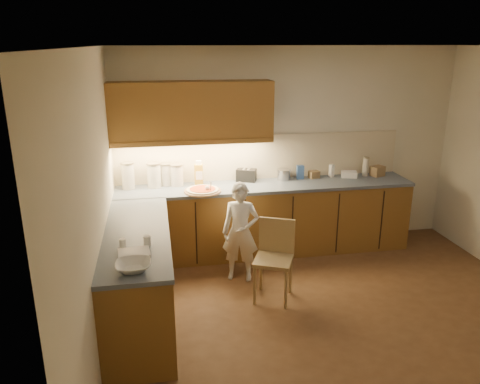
{
  "coord_description": "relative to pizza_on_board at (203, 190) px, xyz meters",
  "views": [
    {
      "loc": [
        -1.73,
        -3.81,
        2.63
      ],
      "look_at": [
        -0.8,
        1.2,
        1.0
      ],
      "focal_mm": 35.0,
      "sensor_mm": 36.0,
      "label": 1
    }
  ],
  "objects": [
    {
      "name": "room",
      "position": [
        1.19,
        -1.53,
        0.74
      ],
      "size": [
        4.54,
        4.5,
        2.62
      ],
      "color": "#53341C",
      "rests_on": "ground"
    },
    {
      "name": "l_counter",
      "position": [
        0.27,
        -0.28,
        -0.48
      ],
      "size": [
        3.77,
        2.62,
        0.92
      ],
      "color": "brown",
      "rests_on": "ground"
    },
    {
      "name": "backsplash",
      "position": [
        0.82,
        0.45,
        0.27
      ],
      "size": [
        3.75,
        0.02,
        0.58
      ],
      "primitive_type": "cube",
      "color": "beige",
      "rests_on": "l_counter"
    },
    {
      "name": "upper_cabinets",
      "position": [
        -0.08,
        0.29,
        0.91
      ],
      "size": [
        1.95,
        0.36,
        0.73
      ],
      "color": "brown",
      "rests_on": "ground"
    },
    {
      "name": "pizza_on_board",
      "position": [
        0.0,
        0.0,
        0.0
      ],
      "size": [
        0.44,
        0.44,
        0.18
      ],
      "rotation": [
        0.0,
        0.0,
        0.34
      ],
      "color": "#A57C52",
      "rests_on": "l_counter"
    },
    {
      "name": "child",
      "position": [
        0.37,
        -0.51,
        -0.36
      ],
      "size": [
        0.49,
        0.39,
        1.16
      ],
      "primitive_type": "imported",
      "rotation": [
        0.0,
        0.0,
        -0.31
      ],
      "color": "white",
      "rests_on": "ground"
    },
    {
      "name": "wooden_chair",
      "position": [
        0.65,
        -0.96,
        -0.44
      ],
      "size": [
        0.51,
        0.51,
        0.86
      ],
      "rotation": [
        0.0,
        0.0,
        -0.43
      ],
      "color": "tan",
      "rests_on": "ground"
    },
    {
      "name": "mixing_bowl",
      "position": [
        -0.76,
        -1.92,
        0.01
      ],
      "size": [
        0.28,
        0.28,
        0.07
      ],
      "primitive_type": "imported",
      "rotation": [
        0.0,
        0.0,
        0.01
      ],
      "color": "silver",
      "rests_on": "l_counter"
    },
    {
      "name": "canister_a",
      "position": [
        -0.88,
        0.3,
        0.15
      ],
      "size": [
        0.17,
        0.17,
        0.33
      ],
      "rotation": [
        0.0,
        0.0,
        0.04
      ],
      "color": "beige",
      "rests_on": "l_counter"
    },
    {
      "name": "canister_b",
      "position": [
        -0.57,
        0.31,
        0.14
      ],
      "size": [
        0.18,
        0.18,
        0.31
      ],
      "rotation": [
        0.0,
        0.0,
        0.1
      ],
      "color": "white",
      "rests_on": "l_counter"
    },
    {
      "name": "canister_c",
      "position": [
        -0.42,
        0.37,
        0.12
      ],
      "size": [
        0.15,
        0.15,
        0.28
      ],
      "rotation": [
        0.0,
        0.0,
        -0.27
      ],
      "color": "silver",
      "rests_on": "l_counter"
    },
    {
      "name": "canister_d",
      "position": [
        -0.29,
        0.33,
        0.12
      ],
      "size": [
        0.17,
        0.17,
        0.28
      ],
      "rotation": [
        0.0,
        0.0,
        0.19
      ],
      "color": "silver",
      "rests_on": "l_counter"
    },
    {
      "name": "oil_jug",
      "position": [
        -0.01,
        0.3,
        0.12
      ],
      "size": [
        0.12,
        0.09,
        0.31
      ],
      "rotation": [
        0.0,
        0.0,
        -0.18
      ],
      "color": "gold",
      "rests_on": "l_counter"
    },
    {
      "name": "toaster",
      "position": [
        0.6,
        0.36,
        0.06
      ],
      "size": [
        0.28,
        0.23,
        0.16
      ],
      "rotation": [
        0.0,
        0.0,
        -0.4
      ],
      "color": "black",
      "rests_on": "l_counter"
    },
    {
      "name": "steel_pot",
      "position": [
        1.09,
        0.33,
        0.05
      ],
      "size": [
        0.18,
        0.18,
        0.14
      ],
      "color": "#B5B4B9",
      "rests_on": "l_counter"
    },
    {
      "name": "blue_box",
      "position": [
        1.32,
        0.33,
        0.07
      ],
      "size": [
        0.09,
        0.07,
        0.18
      ],
      "primitive_type": "cube",
      "rotation": [
        0.0,
        0.0,
        -0.06
      ],
      "color": "#315393",
      "rests_on": "l_counter"
    },
    {
      "name": "card_box_a",
      "position": [
        1.52,
        0.33,
        0.03
      ],
      "size": [
        0.15,
        0.12,
        0.1
      ],
      "primitive_type": "cube",
      "rotation": [
        0.0,
        0.0,
        0.22
      ],
      "color": "#967A51",
      "rests_on": "l_counter"
    },
    {
      "name": "white_bottle",
      "position": [
        1.77,
        0.36,
        0.06
      ],
      "size": [
        0.07,
        0.07,
        0.16
      ],
      "primitive_type": "cube",
      "rotation": [
        0.0,
        0.0,
        0.34
      ],
      "color": "white",
      "rests_on": "l_counter"
    },
    {
      "name": "flat_pack",
      "position": [
        1.99,
        0.29,
        0.02
      ],
      "size": [
        0.23,
        0.19,
        0.08
      ],
      "primitive_type": "cube",
      "rotation": [
        0.0,
        0.0,
        -0.29
      ],
      "color": "white",
      "rests_on": "l_counter"
    },
    {
      "name": "tall_jar",
      "position": [
        2.23,
        0.31,
        0.11
      ],
      "size": [
        0.08,
        0.08,
        0.26
      ],
      "rotation": [
        0.0,
        0.0,
        0.35
      ],
      "color": "silver",
      "rests_on": "l_counter"
    },
    {
      "name": "card_box_b",
      "position": [
        2.39,
        0.28,
        0.05
      ],
      "size": [
        0.21,
        0.19,
        0.13
      ],
      "primitive_type": "cube",
      "rotation": [
        0.0,
        0.0,
        0.4
      ],
      "color": "#967750",
      "rests_on": "l_counter"
    },
    {
      "name": "dough_cloth",
      "position": [
        -0.76,
        -1.61,
        -0.01
      ],
      "size": [
        0.28,
        0.23,
        0.02
      ],
      "primitive_type": "cube",
      "rotation": [
        0.0,
        0.0,
        0.1
      ],
      "color": "white",
      "rests_on": "l_counter"
    },
    {
      "name": "spice_jar_a",
      "position": [
        -0.86,
        -1.45,
        0.02
      ],
      "size": [
        0.07,
        0.07,
        0.08
      ],
      "primitive_type": "cylinder",
      "rotation": [
        0.0,
        0.0,
        -0.23
      ],
      "color": "white",
      "rests_on": "l_counter"
    },
    {
      "name": "spice_jar_b",
      "position": [
        -0.65,
        -1.45,
        0.02
      ],
      "size": [
        0.09,
        0.09,
        0.09
      ],
      "primitive_type": "cylinder",
      "rotation": [
        0.0,
        0.0,
        -0.42
      ],
      "color": "white",
      "rests_on": "l_counter"
    }
  ]
}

